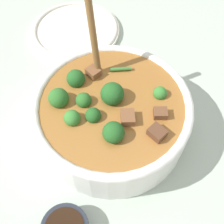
{
  "coord_description": "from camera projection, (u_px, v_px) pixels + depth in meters",
  "views": [
    {
      "loc": [
        -0.28,
        -0.01,
        0.5
      ],
      "look_at": [
        0.0,
        0.0,
        0.06
      ],
      "focal_mm": 45.0,
      "sensor_mm": 36.0,
      "label": 1
    }
  ],
  "objects": [
    {
      "name": "ground_plane",
      "position": [
        112.0,
        128.0,
        0.57
      ],
      "size": [
        4.0,
        4.0,
        0.0
      ],
      "primitive_type": "plane",
      "color": "#ADBCAD"
    },
    {
      "name": "stew_bowl",
      "position": [
        112.0,
        114.0,
        0.52
      ],
      "size": [
        0.29,
        0.29,
        0.25
      ],
      "color": "white",
      "rests_on": "ground_plane"
    },
    {
      "name": "empty_plate",
      "position": [
        75.0,
        30.0,
        0.72
      ],
      "size": [
        0.23,
        0.23,
        0.02
      ],
      "color": "silver",
      "rests_on": "ground_plane"
    }
  ]
}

